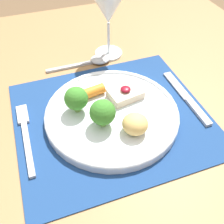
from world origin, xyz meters
TOP-DOWN VIEW (x-y plane):
  - dining_table at (0.00, 0.00)m, footprint 1.16×1.20m
  - placemat at (0.00, 0.00)m, footprint 0.43×0.38m
  - dinner_plate at (-0.00, -0.00)m, footprint 0.30×0.30m
  - fork at (-0.19, 0.02)m, footprint 0.02×0.20m
  - knife at (0.19, -0.01)m, footprint 0.02×0.20m
  - spoon at (0.03, 0.22)m, footprint 0.18×0.05m
  - wine_glass_near at (0.08, 0.25)m, footprint 0.09×0.09m

SIDE VIEW (x-z plane):
  - dining_table at x=0.00m, z-range 0.29..1.07m
  - placemat at x=0.00m, z-range 0.78..0.78m
  - fork at x=-0.19m, z-range 0.78..0.79m
  - knife at x=0.19m, z-range 0.78..0.79m
  - spoon at x=0.03m, z-range 0.78..0.79m
  - dinner_plate at x=0.00m, z-range 0.76..0.84m
  - wine_glass_near at x=0.08m, z-range 0.82..1.00m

